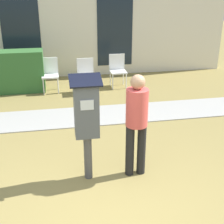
# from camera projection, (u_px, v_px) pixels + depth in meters

# --- Properties ---
(ground_plane) EXTENTS (40.00, 40.00, 0.00)m
(ground_plane) POSITION_uv_depth(u_px,v_px,m) (105.00, 216.00, 3.96)
(ground_plane) COLOR olive
(sidewalk) EXTENTS (12.00, 1.10, 0.02)m
(sidewalk) POSITION_uv_depth(u_px,v_px,m) (81.00, 116.00, 6.87)
(sidewalk) COLOR #A3A099
(sidewalk) RESTS_ON ground
(building_facade) EXTENTS (10.00, 0.26, 3.20)m
(building_facade) POSITION_uv_depth(u_px,v_px,m) (69.00, 24.00, 9.39)
(building_facade) COLOR beige
(building_facade) RESTS_ON ground
(parking_meter) EXTENTS (0.44, 0.31, 1.59)m
(parking_meter) POSITION_uv_depth(u_px,v_px,m) (87.00, 116.00, 4.36)
(parking_meter) COLOR #4C4C4C
(parking_meter) RESTS_ON ground
(person_standing) EXTENTS (0.32, 0.32, 1.58)m
(person_standing) POSITION_uv_depth(u_px,v_px,m) (137.00, 118.00, 4.49)
(person_standing) COLOR black
(person_standing) RESTS_ON ground
(outdoor_chair_left) EXTENTS (0.44, 0.44, 0.90)m
(outdoor_chair_left) POSITION_uv_depth(u_px,v_px,m) (50.00, 72.00, 8.35)
(outdoor_chair_left) COLOR white
(outdoor_chair_left) RESTS_ON ground
(outdoor_chair_middle) EXTENTS (0.44, 0.44, 0.90)m
(outdoor_chair_middle) POSITION_uv_depth(u_px,v_px,m) (86.00, 73.00, 8.26)
(outdoor_chair_middle) COLOR white
(outdoor_chair_middle) RESTS_ON ground
(outdoor_chair_right) EXTENTS (0.44, 0.44, 0.90)m
(outdoor_chair_right) POSITION_uv_depth(u_px,v_px,m) (118.00, 68.00, 8.74)
(outdoor_chair_right) COLOR white
(outdoor_chair_right) RESTS_ON ground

